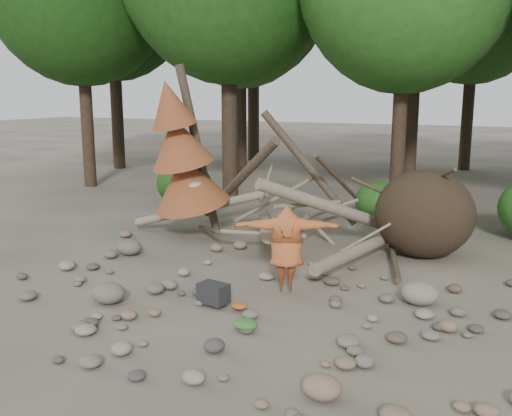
% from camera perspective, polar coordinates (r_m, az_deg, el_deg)
% --- Properties ---
extents(ground, '(120.00, 120.00, 0.00)m').
position_cam_1_polar(ground, '(10.30, -2.31, -9.29)').
color(ground, '#514C44').
rests_on(ground, ground).
extents(deadfall_pile, '(8.55, 5.24, 3.30)m').
position_cam_1_polar(deadfall_pile, '(13.30, 13.96, -0.59)').
color(deadfall_pile, '#332619').
rests_on(deadfall_pile, ground).
extents(dead_conifer, '(2.06, 2.16, 4.35)m').
position_cam_1_polar(dead_conifer, '(14.20, -7.37, 5.15)').
color(dead_conifer, '#4C3F30').
rests_on(dead_conifer, ground).
extents(bush_left, '(1.80, 1.80, 1.44)m').
position_cam_1_polar(bush_left, '(18.86, -7.20, 2.43)').
color(bush_left, '#1B4813').
rests_on(bush_left, ground).
extents(bush_mid, '(1.40, 1.40, 1.12)m').
position_cam_1_polar(bush_mid, '(17.04, 12.21, 0.75)').
color(bush_mid, '#245B1A').
rests_on(bush_mid, ground).
extents(frisbee_thrower, '(3.01, 1.19, 1.92)m').
position_cam_1_polar(frisbee_thrower, '(10.39, 3.06, -4.03)').
color(frisbee_thrower, '#A95126').
rests_on(frisbee_thrower, ground).
extents(backpack, '(0.56, 0.42, 0.34)m').
position_cam_1_polar(backpack, '(10.06, -4.28, -8.80)').
color(backpack, black).
rests_on(backpack, ground).
extents(cloth_green, '(0.41, 0.34, 0.15)m').
position_cam_1_polar(cloth_green, '(9.03, -1.08, -11.82)').
color(cloth_green, '#306729').
rests_on(cloth_green, ground).
extents(cloth_orange, '(0.29, 0.24, 0.10)m').
position_cam_1_polar(cloth_orange, '(9.82, -1.66, -10.03)').
color(cloth_orange, '#A34E1C').
rests_on(cloth_orange, ground).
extents(boulder_front_left, '(0.62, 0.56, 0.37)m').
position_cam_1_polar(boulder_front_left, '(10.48, -14.56, -8.22)').
color(boulder_front_left, '#675F55').
rests_on(boulder_front_left, ground).
extents(boulder_front_right, '(0.49, 0.45, 0.30)m').
position_cam_1_polar(boulder_front_right, '(7.28, 6.58, -17.36)').
color(boulder_front_right, '#826651').
rests_on(boulder_front_right, ground).
extents(boulder_mid_right, '(0.66, 0.60, 0.40)m').
position_cam_1_polar(boulder_mid_right, '(10.48, 16.07, -8.21)').
color(boulder_mid_right, gray).
rests_on(boulder_mid_right, ground).
extents(boulder_mid_left, '(0.59, 0.53, 0.36)m').
position_cam_1_polar(boulder_mid_left, '(13.38, -12.57, -3.85)').
color(boulder_mid_left, '#625A52').
rests_on(boulder_mid_left, ground).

